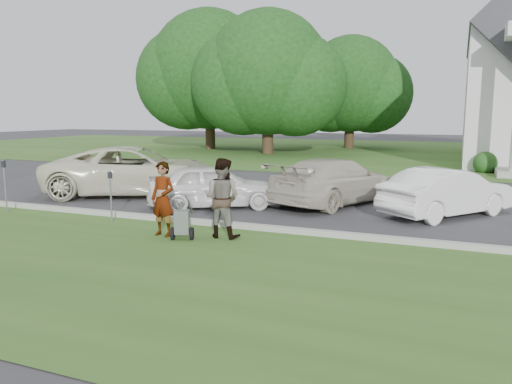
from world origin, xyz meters
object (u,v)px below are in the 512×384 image
Objects in this scene: tree_left at (268,79)px; striping_cart at (182,223)px; parking_meter_near at (111,190)px; tree_far at (209,75)px; car_d at (447,192)px; person_left at (163,200)px; car_c at (335,181)px; parking_meter_far at (5,180)px; tree_back at (350,89)px; car_a at (135,171)px; person_right at (222,199)px; car_b at (214,186)px.

tree_left is 24.33m from striping_cart.
tree_far is at bearing 111.96° from parking_meter_near.
tree_far is 2.90× the size of car_d.
person_left is 0.35× the size of car_c.
car_c is at bearing -53.72° from tree_far.
striping_cart is 0.75m from person_left.
parking_meter_near is 0.89× the size of parking_meter_far.
person_left is 1.27× the size of parking_meter_near.
tree_left reaches higher than person_left.
striping_cart is (2.71, -30.91, -4.34)m from tree_back.
tree_left is 1.76× the size of car_a.
parking_meter_far is 0.25× the size of car_a.
striping_cart is at bearing 91.87° from car_c.
car_c is at bearing -62.85° from tree_left.
tree_far is 29.34m from striping_cart.
tree_left reaches higher than person_right.
car_c is (2.09, 5.74, 0.33)m from striping_cart.
tree_left is 2.65× the size of car_d.
car_c is 3.36m from car_d.
tree_back reaches higher than car_c.
car_b is at bearing -73.70° from tree_left.
tree_left is 0.91× the size of tree_far.
tree_far is at bearing 95.16° from striping_cart.
tree_far is 26.38m from parking_meter_far.
person_left is 6.21m from car_a.
tree_back is at bearing -57.37° from car_c.
tree_far is 6.81× the size of person_left.
tree_left is at bearing -18.20° from car_d.
tree_left is 1.11× the size of tree_back.
person_right is 6.88m from car_a.
striping_cart is at bearing -84.98° from tree_back.
person_left reaches higher than parking_meter_near.
tree_far is 1.93× the size of car_a.
parking_meter_far is at bearing -2.11° from person_right.
parking_meter_far is (-3.48, -30.12, -3.78)m from tree_back.
car_d is at bearing -55.97° from tree_left.
tree_far reaches higher than striping_cart.
car_c is (4.80, -25.16, -4.01)m from tree_back.
tree_left is at bearing -14.29° from car_b.
car_d is at bearing 46.84° from person_left.
person_left is 2.19m from parking_meter_near.
car_c is at bearing -104.71° from person_right.
person_left is 0.28× the size of car_a.
tree_left is at bearing -41.02° from car_c.
tree_far is at bearing -62.13° from person_right.
tree_far is at bearing -11.35° from car_d.
tree_back is 5.63× the size of person_left.
person_left is 0.43× the size of car_d.
tree_far is 11.08× the size of striping_cart.
tree_back is 1.95× the size of car_c.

